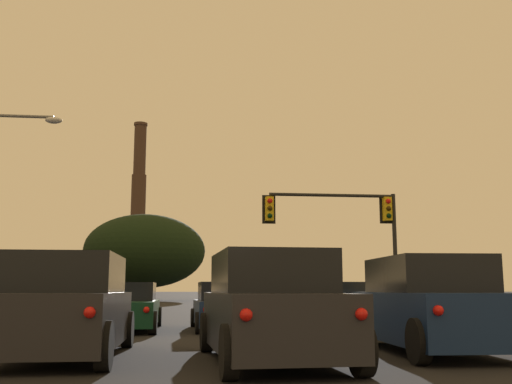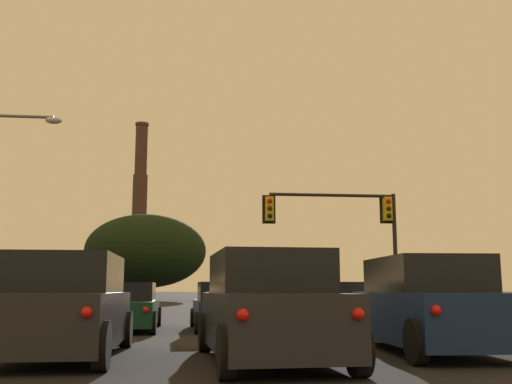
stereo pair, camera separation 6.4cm
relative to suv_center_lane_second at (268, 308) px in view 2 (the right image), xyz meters
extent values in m
cube|color=#232328|center=(0.00, -0.03, -0.21)|extent=(2.15, 4.89, 0.95)
cube|color=black|center=(0.00, 0.09, 0.61)|extent=(1.92, 2.88, 0.70)
cylinder|color=black|center=(-1.03, 1.85, -0.52)|extent=(0.26, 0.77, 0.76)
cylinder|color=black|center=(0.85, 1.94, -0.52)|extent=(0.26, 0.77, 0.76)
cylinder|color=black|center=(-0.84, -2.00, -0.52)|extent=(0.26, 0.77, 0.76)
cylinder|color=black|center=(1.04, -1.91, -0.52)|extent=(0.26, 0.77, 0.76)
sphere|color=red|center=(-0.66, -2.49, 0.00)|extent=(0.17, 0.17, 0.17)
sphere|color=red|center=(0.90, -2.41, 0.00)|extent=(0.17, 0.17, 0.17)
cube|color=navy|center=(-0.29, 8.26, -0.37)|extent=(1.85, 4.05, 0.72)
cube|color=black|center=(-0.28, 7.86, 0.26)|extent=(1.62, 1.95, 0.55)
cylinder|color=black|center=(-1.18, 9.85, -0.60)|extent=(0.24, 0.61, 0.60)
cylinder|color=black|center=(0.49, 9.91, -0.60)|extent=(0.24, 0.61, 0.60)
cylinder|color=black|center=(-1.08, 6.61, -0.60)|extent=(0.24, 0.61, 0.60)
cylinder|color=black|center=(0.60, 6.66, -0.60)|extent=(0.24, 0.61, 0.60)
sphere|color=red|center=(-0.91, 6.22, -0.21)|extent=(0.17, 0.17, 0.17)
sphere|color=red|center=(0.45, 6.26, -0.21)|extent=(0.17, 0.17, 0.17)
cube|color=#0F3823|center=(-3.24, 8.38, -0.37)|extent=(1.85, 4.62, 0.70)
cube|color=black|center=(-3.24, 8.61, 0.25)|extent=(1.64, 2.22, 0.55)
cylinder|color=black|center=(-4.14, 10.27, -0.58)|extent=(0.23, 0.64, 0.64)
cylinder|color=black|center=(-2.38, 10.28, -0.58)|extent=(0.23, 0.64, 0.64)
cylinder|color=black|center=(-4.10, 6.47, -0.58)|extent=(0.23, 0.64, 0.64)
cylinder|color=black|center=(-2.34, 6.48, -0.58)|extent=(0.23, 0.64, 0.64)
sphere|color=red|center=(-3.93, 6.05, -0.22)|extent=(0.17, 0.17, 0.17)
sphere|color=red|center=(-2.49, 6.06, -0.22)|extent=(0.17, 0.17, 0.17)
cube|color=#232328|center=(-3.60, 1.00, -0.21)|extent=(1.95, 4.81, 0.95)
cube|color=black|center=(-3.60, 1.12, 0.61)|extent=(1.80, 2.81, 0.70)
cylinder|color=black|center=(-4.56, 2.92, -0.52)|extent=(0.22, 0.76, 0.76)
cylinder|color=black|center=(-2.68, 2.93, -0.52)|extent=(0.22, 0.76, 0.76)
cylinder|color=black|center=(-2.65, -0.92, -0.52)|extent=(0.22, 0.76, 0.76)
sphere|color=red|center=(-2.81, -1.42, 0.00)|extent=(0.17, 0.17, 0.17)
cube|color=#0F3823|center=(2.86, 6.87, -0.37)|extent=(1.95, 4.66, 0.70)
cube|color=black|center=(2.85, 7.10, 0.25)|extent=(1.69, 2.25, 0.55)
cylinder|color=black|center=(1.92, 8.74, -0.58)|extent=(0.24, 0.65, 0.64)
cylinder|color=black|center=(3.68, 8.79, -0.58)|extent=(0.24, 0.65, 0.64)
cylinder|color=black|center=(2.04, 4.94, -0.58)|extent=(0.24, 0.65, 0.64)
cylinder|color=black|center=(3.80, 5.00, -0.58)|extent=(0.24, 0.65, 0.64)
sphere|color=red|center=(2.21, 4.52, -0.22)|extent=(0.17, 0.17, 0.17)
sphere|color=red|center=(3.65, 4.57, -0.22)|extent=(0.17, 0.17, 0.17)
cube|color=navy|center=(3.35, 1.19, -0.21)|extent=(2.08, 4.86, 0.95)
cube|color=black|center=(3.35, 1.31, 0.61)|extent=(1.87, 2.86, 0.70)
cylinder|color=black|center=(2.47, 3.14, -0.52)|extent=(0.24, 0.77, 0.76)
cylinder|color=black|center=(4.35, 3.08, -0.52)|extent=(0.24, 0.77, 0.76)
cylinder|color=black|center=(2.34, -0.71, -0.52)|extent=(0.24, 0.77, 0.76)
sphere|color=red|center=(2.49, -1.21, 0.00)|extent=(0.17, 0.17, 0.17)
cylinder|color=black|center=(7.57, 14.97, 1.80)|extent=(0.18, 0.18, 5.39)
cylinder|color=black|center=(7.57, 14.97, -0.85)|extent=(0.40, 0.40, 0.10)
cube|color=yellow|center=(7.28, 14.97, 3.82)|extent=(0.34, 0.34, 1.04)
cube|color=black|center=(7.28, 15.15, 3.82)|extent=(0.58, 0.03, 1.25)
sphere|color=red|center=(7.28, 14.78, 4.14)|extent=(0.22, 0.22, 0.22)
sphere|color=#352604|center=(7.28, 14.78, 3.82)|extent=(0.22, 0.22, 0.22)
sphere|color=black|center=(7.28, 14.78, 3.50)|extent=(0.22, 0.22, 0.22)
cylinder|color=black|center=(4.80, 14.97, 4.39)|extent=(5.54, 0.14, 0.14)
sphere|color=black|center=(7.57, 14.97, 4.39)|extent=(0.18, 0.18, 0.18)
cube|color=yellow|center=(2.03, 14.97, 3.75)|extent=(0.34, 0.34, 1.04)
cube|color=black|center=(2.03, 15.15, 3.75)|extent=(0.58, 0.03, 1.25)
sphere|color=red|center=(2.03, 14.78, 4.07)|extent=(0.22, 0.22, 0.22)
sphere|color=#352604|center=(2.03, 14.78, 3.75)|extent=(0.22, 0.22, 0.22)
sphere|color=black|center=(2.03, 14.78, 3.43)|extent=(0.22, 0.22, 0.22)
cylinder|color=slate|center=(-7.82, 12.64, 6.87)|extent=(2.33, 0.12, 0.12)
ellipsoid|color=silver|center=(-6.66, 12.64, 6.75)|extent=(0.64, 0.36, 0.26)
cylinder|color=#3C2B22|center=(-15.24, 154.36, 0.52)|extent=(7.44, 7.44, 2.83)
cylinder|color=#473328|center=(-15.24, 154.36, 9.32)|extent=(4.65, 4.65, 14.78)
cylinder|color=#473328|center=(-15.24, 154.36, 24.10)|extent=(4.00, 4.00, 14.78)
cylinder|color=#473328|center=(-15.24, 154.36, 38.87)|extent=(3.35, 3.35, 14.78)
cylinder|color=#4E382C|center=(-15.24, 154.36, 45.91)|extent=(3.75, 3.75, 0.70)
cylinder|color=black|center=(-6.15, 56.51, 0.28)|extent=(1.32, 1.32, 2.36)
ellipsoid|color=black|center=(-6.15, 56.51, 4.48)|extent=(13.21, 11.89, 8.05)
camera|label=1|loc=(-1.42, -10.36, 0.32)|focal=42.00mm
camera|label=2|loc=(-1.36, -10.36, 0.32)|focal=42.00mm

